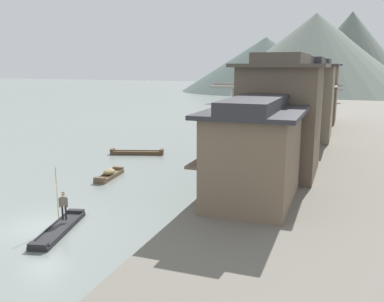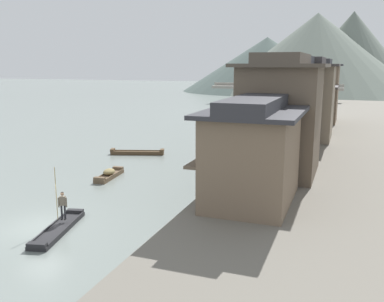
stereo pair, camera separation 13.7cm
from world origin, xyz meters
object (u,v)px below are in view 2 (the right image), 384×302
house_waterfront_tall (292,106)px  mooring_post_dock_near (214,181)px  house_waterfront_second (280,116)px  stone_bridge (275,91)px  boat_moored_second (257,113)px  boat_moored_third (265,131)px  house_waterfront_far (310,105)px  mooring_post_dock_mid (245,156)px  boatman_person (62,202)px  house_waterfront_nearest (253,152)px  boat_foreground_poled (58,229)px  boat_moored_nearest (137,153)px  boat_moored_far (109,175)px  mooring_post_dock_far (261,142)px  house_waterfront_narrow (305,99)px  house_waterfront_end (316,91)px

house_waterfront_tall → mooring_post_dock_near: size_ratio=8.96×
house_waterfront_second → stone_bridge: bearing=99.7°
boat_moored_second → house_waterfront_second: house_waterfront_second is taller
boat_moored_second → boat_moored_third: 20.45m
house_waterfront_far → mooring_post_dock_mid: house_waterfront_far is taller
boatman_person → house_waterfront_nearest: bearing=29.0°
boatman_person → stone_bridge: stone_bridge is taller
house_waterfront_second → boat_moored_third: bearing=102.9°
boat_moored_second → house_waterfront_far: size_ratio=0.64×
stone_bridge → boat_foreground_poled: bearing=-89.0°
boat_moored_nearest → boat_moored_far: boat_moored_far is taller
boat_moored_nearest → stone_bridge: stone_bridge is taller
house_waterfront_second → mooring_post_dock_mid: bearing=137.4°
boat_moored_far → mooring_post_dock_far: mooring_post_dock_far is taller
boatman_person → house_waterfront_second: (9.90, 12.67, 3.82)m
boat_moored_second → house_waterfront_second: 46.20m
boat_foreground_poled → mooring_post_dock_mid: size_ratio=7.14×
house_waterfront_nearest → mooring_post_dock_near: 4.29m
boat_foreground_poled → house_waterfront_narrow: house_waterfront_narrow is taller
mooring_post_dock_far → stone_bridge: bearing=98.0°
house_waterfront_tall → house_waterfront_narrow: bearing=86.9°
stone_bridge → house_waterfront_far: bearing=-74.8°
boat_foreground_poled → mooring_post_dock_mid: 17.70m
boat_moored_nearest → house_waterfront_narrow: size_ratio=0.61×
boat_moored_nearest → boat_moored_second: boat_moored_second is taller
boat_moored_far → house_waterfront_second: bearing=12.5°
house_waterfront_far → stone_bridge: house_waterfront_far is taller
boat_moored_far → house_waterfront_tall: bearing=40.9°
stone_bridge → boatman_person: bearing=-89.2°
house_waterfront_tall → house_waterfront_far: 15.20m
boat_moored_nearest → mooring_post_dock_near: mooring_post_dock_near is taller
house_waterfront_far → stone_bridge: size_ratio=0.25×
boat_moored_third → house_waterfront_nearest: house_waterfront_nearest is taller
mooring_post_dock_near → mooring_post_dock_mid: (0.00, 8.54, -0.12)m
house_waterfront_second → house_waterfront_end: bearing=89.6°
boatman_person → mooring_post_dock_mid: size_ratio=4.12×
boat_moored_nearest → mooring_post_dock_near: (11.71, -11.39, 1.23)m
house_waterfront_narrow → mooring_post_dock_mid: house_waterfront_narrow is taller
house_waterfront_tall → house_waterfront_narrow: same height
boat_moored_second → mooring_post_dock_far: bearing=-77.8°
house_waterfront_far → mooring_post_dock_near: (-3.42, -28.80, -2.51)m
house_waterfront_tall → house_waterfront_far: (0.35, 15.15, -1.30)m
boat_moored_third → mooring_post_dock_far: size_ratio=5.16×
boat_foreground_poled → boatman_person: bearing=105.3°
boat_moored_nearest → stone_bridge: bearing=86.1°
house_waterfront_tall → mooring_post_dock_far: (-3.07, 1.64, -3.82)m
boat_moored_nearest → boat_moored_third: bearing=63.8°
boat_moored_nearest → house_waterfront_tall: (14.78, 2.26, 5.04)m
mooring_post_dock_mid → boatman_person: bearing=-112.8°
mooring_post_dock_mid → boat_foreground_poled: bearing=-111.2°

